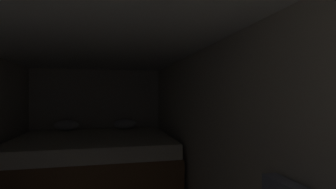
{
  "coord_description": "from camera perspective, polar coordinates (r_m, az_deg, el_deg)",
  "views": [
    {
      "loc": [
        0.22,
        -0.71,
        1.43
      ],
      "look_at": [
        0.9,
        2.21,
        1.45
      ],
      "focal_mm": 27.47,
      "sensor_mm": 36.0,
      "label": 1
    }
  ],
  "objects": [
    {
      "name": "wall_right",
      "position": [
        2.93,
        8.79,
        -9.01
      ],
      "size": [
        0.05,
        5.51,
        1.97
      ],
      "primitive_type": "cube",
      "color": "beige",
      "rests_on": "ground"
    },
    {
      "name": "ceiling_slab",
      "position": [
        2.76,
        -17.77,
        11.56
      ],
      "size": [
        2.65,
        5.51,
        0.05
      ],
      "primitive_type": "cube",
      "color": "white",
      "rests_on": "wall_left"
    },
    {
      "name": "bed",
      "position": [
        4.49,
        -16.04,
        -13.65
      ],
      "size": [
        2.43,
        2.09,
        0.97
      ],
      "color": "brown",
      "rests_on": "ground"
    },
    {
      "name": "wall_back",
      "position": [
        5.49,
        -15.44,
        -4.93
      ],
      "size": [
        2.65,
        0.05,
        1.97
      ],
      "primitive_type": "cube",
      "color": "beige",
      "rests_on": "ground"
    }
  ]
}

